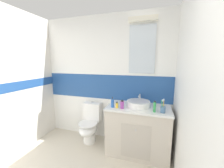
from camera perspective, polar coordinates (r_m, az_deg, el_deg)
The scene contains 10 objects.
wall_back_tiled at distance 2.76m, azimuth -2.48°, elevation 2.22°, with size 3.20×0.20×2.50m.
wall_right_plain at distance 1.43m, azimuth 33.55°, elevation -6.72°, with size 0.10×3.48×2.50m, color white.
vanity_cabinet at distance 2.54m, azimuth 10.90°, elevation -18.51°, with size 1.06×0.60×0.85m.
sink_basin at distance 2.36m, azimuth 11.13°, elevation -8.13°, with size 0.39×0.44×0.17m.
toilet at distance 2.86m, azimuth -9.41°, elevation -16.50°, with size 0.37×0.50×0.79m.
toothbrush_cup at distance 2.19m, azimuth 20.84°, elevation -9.97°, with size 0.07×0.07×0.21m.
soap_dispenser at distance 2.28m, azimuth 0.22°, elevation -8.14°, with size 0.05×0.05×0.18m.
deodorant_spray_can at distance 2.17m, azimuth 17.66°, elevation -9.21°, with size 0.04×0.04×0.18m.
perfume_flask_small at distance 2.25m, azimuth 2.11°, elevation -8.94°, with size 0.04×0.03×0.11m.
lotion_bottle_short at distance 2.23m, azimuth 4.31°, elevation -8.71°, with size 0.06×0.06×0.14m.
Camera 1 is at (0.94, -0.12, 1.61)m, focal length 21.49 mm.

